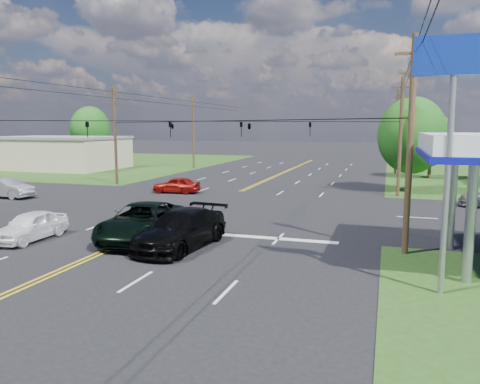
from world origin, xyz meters
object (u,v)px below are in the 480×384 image
(retail_nw, at_px, (59,154))
(tree_right_b, at_px, (431,140))
(pole_ne, at_px, (400,136))
(sedan_silver, at_px, (7,188))
(tree_right_a, at_px, (412,135))
(tree_far_l, at_px, (90,129))
(pole_left_far, at_px, (193,130))
(pickup_dkgreen, at_px, (142,222))
(pole_right_far, at_px, (397,130))
(pole_se, at_px, (410,143))
(polesign_se, at_px, (453,91))
(pole_nw, at_px, (115,134))
(suv_black, at_px, (181,229))
(pickup_white, at_px, (31,226))

(retail_nw, xyz_separation_m, tree_right_b, (46.50, 2.00, 2.22))
(pole_ne, relative_size, tree_right_b, 1.34)
(tree_right_b, bearing_deg, sedan_silver, -143.04)
(tree_right_a, bearing_deg, tree_far_l, 156.50)
(pole_ne, distance_m, pole_left_far, 32.20)
(pole_ne, xyz_separation_m, pickup_dkgreen, (-12.50, -19.13, -4.01))
(pole_right_far, xyz_separation_m, tree_right_a, (1.00, -16.00, -0.30))
(pole_se, xyz_separation_m, polesign_se, (0.99, -5.00, 1.85))
(pole_right_far, distance_m, pickup_dkgreen, 40.35)
(pole_right_far, bearing_deg, tree_far_l, 174.92)
(pole_se, relative_size, polesign_se, 1.12)
(pole_nw, bearing_deg, pole_left_far, 90.00)
(suv_black, bearing_deg, tree_right_a, 70.76)
(pole_se, relative_size, tree_far_l, 1.09)
(pole_nw, relative_size, pole_right_far, 0.95)
(suv_black, height_order, polesign_se, polesign_se)
(pole_left_far, distance_m, pickup_dkgreen, 40.67)
(retail_nw, xyz_separation_m, sedan_silver, (13.27, -23.00, -1.23))
(tree_far_l, height_order, pickup_white, tree_far_l)
(pole_nw, bearing_deg, pickup_dkgreen, -54.79)
(pole_se, height_order, tree_right_a, pole_se)
(tree_right_b, distance_m, tree_far_l, 49.17)
(pole_se, relative_size, pole_ne, 1.00)
(pole_ne, height_order, pickup_white, pole_ne)
(tree_right_a, relative_size, sedan_silver, 1.75)
(pole_ne, distance_m, sedan_silver, 31.64)
(tree_right_b, bearing_deg, retail_nw, -177.54)
(tree_right_b, relative_size, polesign_se, 0.83)
(pole_se, bearing_deg, sedan_silver, 164.94)
(pickup_dkgreen, bearing_deg, pickup_white, -168.86)
(pole_right_far, bearing_deg, tree_right_a, -86.42)
(pole_nw, height_order, tree_right_a, pole_nw)
(tree_right_a, height_order, sedan_silver, tree_right_a)
(tree_right_b, bearing_deg, pickup_white, -120.66)
(pole_se, bearing_deg, suv_black, -168.98)
(pole_right_far, bearing_deg, suv_black, -104.40)
(pole_nw, bearing_deg, pole_se, -34.70)
(pole_left_far, relative_size, tree_right_a, 1.22)
(pole_nw, distance_m, sedan_silver, 11.45)
(polesign_se, bearing_deg, pickup_dkgreen, 163.98)
(pole_right_far, bearing_deg, polesign_se, -88.65)
(pole_se, height_order, tree_far_l, pole_se)
(pole_se, height_order, pole_ne, same)
(pole_ne, xyz_separation_m, tree_far_l, (-45.00, 23.00, 0.28))
(pole_ne, relative_size, sedan_silver, 2.03)
(pole_left_far, distance_m, pole_right_far, 26.00)
(suv_black, distance_m, pickup_white, 7.84)
(tree_right_a, bearing_deg, pole_se, -92.73)
(tree_right_a, bearing_deg, pole_right_far, 93.58)
(pickup_white, height_order, sedan_silver, sedan_silver)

